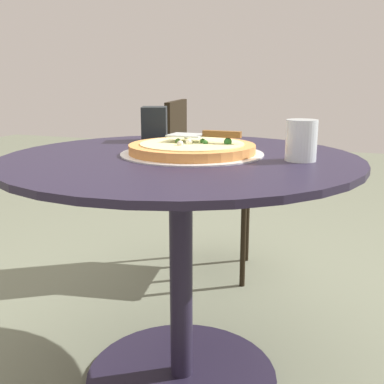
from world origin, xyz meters
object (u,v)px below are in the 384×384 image
Objects in this scene: pizza_on_tray at (192,149)px; napkin_dispenser at (155,124)px; patio_chair_near at (199,173)px; pizza_server at (205,135)px; patio_table at (181,226)px; drinking_cup at (301,140)px.

pizza_on_tray is 0.32m from napkin_dispenser.
napkin_dispenser is 0.14× the size of patio_chair_near.
pizza_server is at bearing -149.65° from napkin_dispenser.
patio_chair_near is (0.04, -0.56, -0.28)m from napkin_dispenser.
patio_table is at bearing 52.21° from pizza_server.
drinking_cup is at bearing -179.74° from pizza_on_tray.
pizza_on_tray reaches higher than patio_table.
patio_table is 1.23× the size of patio_chair_near.
pizza_on_tray is 0.86m from patio_chair_near.
patio_chair_near reaches higher than drinking_cup.
patio_chair_near is at bearing -16.59° from napkin_dispenser.
pizza_server is at bearing -140.51° from pizza_on_tray.
patio_chair_near is (0.57, -0.78, -0.27)m from drinking_cup.
pizza_server is at bearing -4.89° from drinking_cup.
pizza_on_tray is (-0.02, -0.04, 0.22)m from patio_table.
patio_table is 0.22m from pizza_on_tray.
napkin_dispenser is (0.20, -0.27, 0.26)m from patio_table.
drinking_cup is 1.01m from patio_chair_near.
drinking_cup is (-0.30, -0.00, 0.04)m from pizza_on_tray.
patio_chair_near is (0.30, -0.76, -0.27)m from pizza_server.
drinking_cup reaches higher than pizza_on_tray.
pizza_server is 0.27m from drinking_cup.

